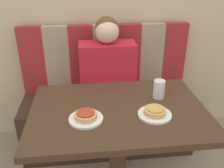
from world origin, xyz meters
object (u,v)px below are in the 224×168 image
object	(u,v)px
person	(107,64)
pizza_left	(86,115)
plate_right	(155,115)
drinking_cup	(159,89)
pizza_right	(155,111)
plate_left	(86,119)

from	to	relation	value
person	pizza_left	distance (m)	0.73
plate_right	drinking_cup	distance (m)	0.21
plate_right	pizza_right	distance (m)	0.02
person	pizza_left	xyz separation A→B (m)	(-0.18, -0.71, 0.01)
person	plate_left	distance (m)	0.73
drinking_cup	pizza_right	bearing A→B (deg)	-111.20
plate_right	pizza_left	distance (m)	0.35
plate_left	pizza_right	bearing A→B (deg)	0.00
pizza_left	drinking_cup	world-z (taller)	drinking_cup
plate_left	drinking_cup	size ratio (longest dim) A/B	1.60
pizza_left	pizza_right	size ratio (longest dim) A/B	1.00
pizza_left	pizza_right	xyz separation A→B (m)	(0.35, 0.00, 0.00)
pizza_left	drinking_cup	bearing A→B (deg)	23.77
person	drinking_cup	size ratio (longest dim) A/B	6.05
pizza_right	plate_right	bearing A→B (deg)	-153.43
plate_right	drinking_cup	xyz separation A→B (m)	(0.07, 0.19, 0.05)
plate_left	drinking_cup	xyz separation A→B (m)	(0.42, 0.19, 0.05)
person	drinking_cup	bearing A→B (deg)	-64.60
pizza_left	plate_right	bearing A→B (deg)	-0.00
plate_right	drinking_cup	world-z (taller)	drinking_cup
plate_left	pizza_left	size ratio (longest dim) A/B	1.52
person	drinking_cup	xyz separation A→B (m)	(0.25, -0.52, 0.04)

